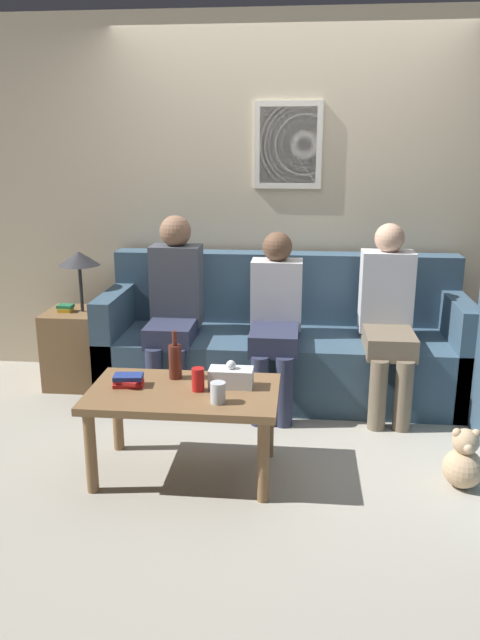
# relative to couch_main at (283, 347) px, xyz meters

# --- Properties ---
(ground_plane) EXTENTS (16.00, 16.00, 0.00)m
(ground_plane) POSITION_rel_couch_main_xyz_m (0.00, -0.50, -0.33)
(ground_plane) COLOR #ADA899
(wall_back) EXTENTS (9.00, 0.08, 2.60)m
(wall_back) POSITION_rel_couch_main_xyz_m (0.00, 0.44, 0.97)
(wall_back) COLOR beige
(wall_back) RESTS_ON ground_plane
(couch_main) EXTENTS (2.47, 0.83, 0.96)m
(couch_main) POSITION_rel_couch_main_xyz_m (0.00, 0.00, 0.00)
(couch_main) COLOR #385166
(couch_main) RESTS_ON ground_plane
(coffee_table) EXTENTS (0.99, 0.58, 0.48)m
(coffee_table) POSITION_rel_couch_main_xyz_m (-0.48, -1.22, 0.07)
(coffee_table) COLOR olive
(coffee_table) RESTS_ON ground_plane
(side_table_with_lamp) EXTENTS (0.42, 0.42, 0.99)m
(side_table_with_lamp) POSITION_rel_couch_main_xyz_m (-1.48, -0.02, -0.00)
(side_table_with_lamp) COLOR olive
(side_table_with_lamp) RESTS_ON ground_plane
(wine_bottle) EXTENTS (0.07, 0.07, 0.27)m
(wine_bottle) POSITION_rel_couch_main_xyz_m (-0.55, -1.05, 0.25)
(wine_bottle) COLOR #562319
(wine_bottle) RESTS_ON coffee_table
(drinking_glass) EXTENTS (0.08, 0.08, 0.11)m
(drinking_glass) POSITION_rel_couch_main_xyz_m (-0.27, -1.36, 0.20)
(drinking_glass) COLOR silver
(drinking_glass) RESTS_ON coffee_table
(book_stack) EXTENTS (0.17, 0.13, 0.06)m
(book_stack) POSITION_rel_couch_main_xyz_m (-0.77, -1.19, 0.18)
(book_stack) COLOR red
(book_stack) RESTS_ON coffee_table
(soda_can) EXTENTS (0.07, 0.07, 0.12)m
(soda_can) POSITION_rel_couch_main_xyz_m (-0.40, -1.22, 0.21)
(soda_can) COLOR red
(soda_can) RESTS_ON coffee_table
(tissue_box) EXTENTS (0.23, 0.12, 0.15)m
(tissue_box) POSITION_rel_couch_main_xyz_m (-0.23, -1.15, 0.20)
(tissue_box) COLOR silver
(tissue_box) RESTS_ON coffee_table
(person_left) EXTENTS (0.34, 0.59, 1.25)m
(person_left) POSITION_rel_couch_main_xyz_m (-0.73, -0.17, 0.35)
(person_left) COLOR #2D334C
(person_left) RESTS_ON ground_plane
(person_middle) EXTENTS (0.34, 0.66, 1.15)m
(person_middle) POSITION_rel_couch_main_xyz_m (-0.04, -0.22, 0.29)
(person_middle) COLOR #2D334C
(person_middle) RESTS_ON ground_plane
(person_right) EXTENTS (0.34, 0.65, 1.22)m
(person_right) POSITION_rel_couch_main_xyz_m (0.68, -0.21, 0.32)
(person_right) COLOR #756651
(person_right) RESTS_ON ground_plane
(teddy_bear) EXTENTS (0.21, 0.21, 0.32)m
(teddy_bear) POSITION_rel_couch_main_xyz_m (0.97, -1.22, -0.19)
(teddy_bear) COLOR tan
(teddy_bear) RESTS_ON ground_plane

